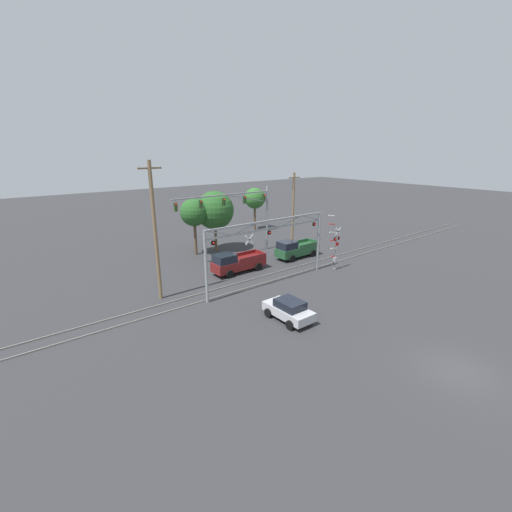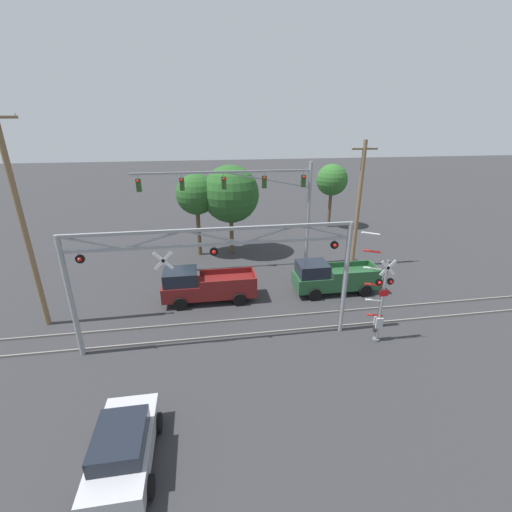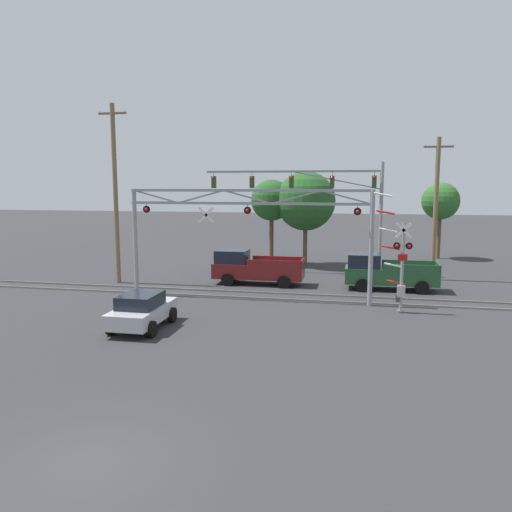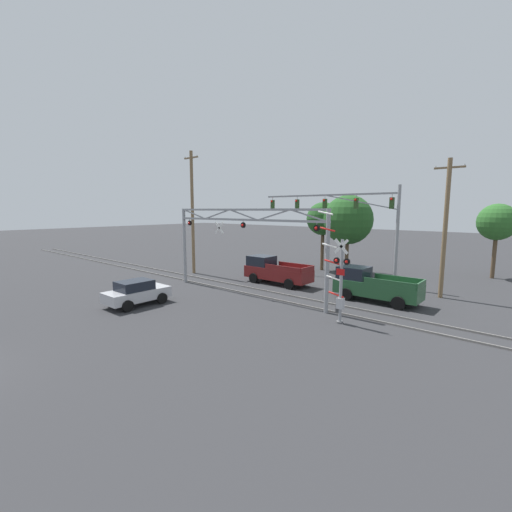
# 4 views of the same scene
# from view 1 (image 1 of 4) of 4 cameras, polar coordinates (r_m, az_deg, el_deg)

# --- Properties ---
(ground_plane) EXTENTS (200.00, 200.00, 0.00)m
(ground_plane) POSITION_cam_1_polar(r_m,az_deg,el_deg) (22.73, 30.67, -16.27)
(ground_plane) COLOR #303033
(rail_track_near) EXTENTS (80.00, 0.08, 0.10)m
(rail_track_near) POSITION_cam_1_polar(r_m,az_deg,el_deg) (31.37, 1.78, -4.41)
(rail_track_near) COLOR gray
(rail_track_near) RESTS_ON ground_plane
(rail_track_far) EXTENTS (80.00, 0.08, 0.10)m
(rail_track_far) POSITION_cam_1_polar(r_m,az_deg,el_deg) (32.41, 0.17, -3.67)
(rail_track_far) COLOR gray
(rail_track_far) RESTS_ON ground_plane
(crossing_gantry) EXTENTS (12.95, 0.28, 5.89)m
(crossing_gantry) POSITION_cam_1_polar(r_m,az_deg,el_deg) (29.87, 2.18, 2.76)
(crossing_gantry) COLOR gray
(crossing_gantry) RESTS_ON ground_plane
(crossing_signal_mast) EXTENTS (1.87, 0.35, 5.77)m
(crossing_signal_mast) POSITION_cam_1_polar(r_m,az_deg,el_deg) (34.97, 13.10, 1.12)
(crossing_signal_mast) COLOR gray
(crossing_signal_mast) RESTS_ON ground_plane
(traffic_signal_span) EXTENTS (12.22, 0.39, 7.62)m
(traffic_signal_span) POSITION_cam_1_polar(r_m,az_deg,el_deg) (38.76, -2.12, 8.09)
(traffic_signal_span) COLOR gray
(traffic_signal_span) RESTS_ON ground_plane
(pickup_truck_lead) EXTENTS (5.55, 2.07, 2.10)m
(pickup_truck_lead) POSITION_cam_1_polar(r_m,az_deg,el_deg) (33.71, -3.28, -1.12)
(pickup_truck_lead) COLOR maroon
(pickup_truck_lead) RESTS_ON ground_plane
(pickup_truck_following) EXTENTS (5.27, 2.07, 2.10)m
(pickup_truck_following) POSITION_cam_1_polar(r_m,az_deg,el_deg) (38.48, 6.59, 1.14)
(pickup_truck_following) COLOR #23512D
(pickup_truck_following) RESTS_ON ground_plane
(sedan_waiting) EXTENTS (2.02, 3.82, 1.54)m
(sedan_waiting) POSITION_cam_1_polar(r_m,az_deg,el_deg) (24.70, 5.46, -8.88)
(sedan_waiting) COLOR #B7B7BC
(sedan_waiting) RESTS_ON ground_plane
(utility_pole_left) EXTENTS (1.80, 0.28, 10.96)m
(utility_pole_left) POSITION_cam_1_polar(r_m,az_deg,el_deg) (27.60, -16.45, 3.98)
(utility_pole_left) COLOR brown
(utility_pole_left) RESTS_ON ground_plane
(utility_pole_right) EXTENTS (1.80, 0.28, 9.07)m
(utility_pole_right) POSITION_cam_1_polar(r_m,az_deg,el_deg) (42.46, 6.20, 7.76)
(utility_pole_right) COLOR brown
(utility_pole_right) RESTS_ON ground_plane
(background_tree_beyond_span) EXTENTS (3.14, 3.14, 6.52)m
(background_tree_beyond_span) POSITION_cam_1_polar(r_m,az_deg,el_deg) (39.21, -10.29, 7.14)
(background_tree_beyond_span) COLOR brown
(background_tree_beyond_span) RESTS_ON ground_plane
(background_tree_far_left_verge) EXTENTS (4.45, 4.45, 7.13)m
(background_tree_far_left_verge) POSITION_cam_1_polar(r_m,az_deg,el_deg) (40.35, -6.89, 7.55)
(background_tree_far_left_verge) COLOR brown
(background_tree_far_left_verge) RESTS_ON ground_plane
(background_tree_far_right_verge) EXTENTS (3.06, 3.06, 6.32)m
(background_tree_far_right_verge) POSITION_cam_1_polar(r_m,az_deg,el_deg) (51.15, -0.21, 9.56)
(background_tree_far_right_verge) COLOR brown
(background_tree_far_right_verge) RESTS_ON ground_plane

